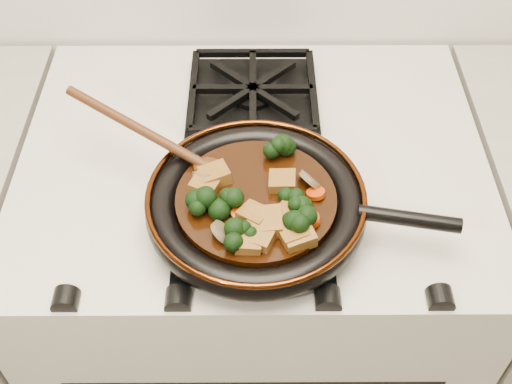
{
  "coord_description": "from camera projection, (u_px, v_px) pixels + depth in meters",
  "views": [
    {
      "loc": [
        0.0,
        0.95,
        1.64
      ],
      "look_at": [
        0.0,
        1.55,
        0.97
      ],
      "focal_mm": 45.0,
      "sensor_mm": 36.0,
      "label": 1
    }
  ],
  "objects": [
    {
      "name": "broccoli_floret_1",
      "position": [
        278.0,
        147.0,
        0.95
      ],
      "size": [
        0.09,
        0.09,
        0.07
      ],
      "primitive_type": null,
      "rotation": [
        0.04,
        0.17,
        0.96
      ],
      "color": "black",
      "rests_on": "braising_sauce"
    },
    {
      "name": "tofu_cube_2",
      "position": [
        293.0,
        234.0,
        0.85
      ],
      "size": [
        0.05,
        0.05,
        0.03
      ],
      "primitive_type": "cube",
      "rotation": [
        -0.09,
        0.09,
        1.93
      ],
      "color": "brown",
      "rests_on": "braising_sauce"
    },
    {
      "name": "broccoli_floret_0",
      "position": [
        293.0,
        205.0,
        0.88
      ],
      "size": [
        0.07,
        0.07,
        0.07
      ],
      "primitive_type": null,
      "rotation": [
        0.22,
        0.04,
        1.68
      ],
      "color": "black",
      "rests_on": "braising_sauce"
    },
    {
      "name": "broccoli_floret_5",
      "position": [
        229.0,
        205.0,
        0.88
      ],
      "size": [
        0.09,
        0.08,
        0.06
      ],
      "primitive_type": null,
      "rotation": [
        -0.04,
        0.06,
        2.3
      ],
      "color": "black",
      "rests_on": "braising_sauce"
    },
    {
      "name": "broccoli_floret_3",
      "position": [
        301.0,
        224.0,
        0.86
      ],
      "size": [
        0.08,
        0.08,
        0.07
      ],
      "primitive_type": null,
      "rotation": [
        0.16,
        -0.07,
        1.9
      ],
      "color": "black",
      "rests_on": "braising_sauce"
    },
    {
      "name": "burner_grate_front",
      "position": [
        253.0,
        215.0,
        0.94
      ],
      "size": [
        0.23,
        0.23,
        0.03
      ],
      "primitive_type": null,
      "color": "black",
      "rests_on": "stove"
    },
    {
      "name": "broccoli_floret_4",
      "position": [
        242.0,
        239.0,
        0.84
      ],
      "size": [
        0.06,
        0.06,
        0.06
      ],
      "primitive_type": null,
      "rotation": [
        -0.04,
        -0.05,
        1.48
      ],
      "color": "black",
      "rests_on": "braising_sauce"
    },
    {
      "name": "tofu_cube_3",
      "position": [
        283.0,
        182.0,
        0.91
      ],
      "size": [
        0.04,
        0.04,
        0.02
      ],
      "primitive_type": "cube",
      "rotation": [
        -0.02,
        0.09,
        3.08
      ],
      "color": "brown",
      "rests_on": "braising_sauce"
    },
    {
      "name": "tofu_cube_7",
      "position": [
        254.0,
        217.0,
        0.87
      ],
      "size": [
        0.05,
        0.05,
        0.03
      ],
      "primitive_type": "cube",
      "rotation": [
        0.1,
        0.07,
        2.53
      ],
      "color": "brown",
      "rests_on": "braising_sauce"
    },
    {
      "name": "stove",
      "position": [
        254.0,
        302.0,
        1.38
      ],
      "size": [
        0.76,
        0.6,
        0.9
      ],
      "primitive_type": "cube",
      "color": "beige",
      "rests_on": "ground"
    },
    {
      "name": "tofu_cube_6",
      "position": [
        267.0,
        223.0,
        0.86
      ],
      "size": [
        0.05,
        0.05,
        0.03
      ],
      "primitive_type": "cube",
      "rotation": [
        0.04,
        -0.1,
        0.03
      ],
      "color": "brown",
      "rests_on": "braising_sauce"
    },
    {
      "name": "skillet",
      "position": [
        258.0,
        204.0,
        0.92
      ],
      "size": [
        0.44,
        0.32,
        0.05
      ],
      "rotation": [
        0.0,
        0.0,
        -0.19
      ],
      "color": "black",
      "rests_on": "burner_grate_front"
    },
    {
      "name": "mushroom_slice_1",
      "position": [
        223.0,
        232.0,
        0.85
      ],
      "size": [
        0.04,
        0.04,
        0.03
      ],
      "primitive_type": "cylinder",
      "rotation": [
        0.86,
        0.0,
        1.92
      ],
      "color": "brown",
      "rests_on": "braising_sauce"
    },
    {
      "name": "mushroom_slice_0",
      "position": [
        205.0,
        176.0,
        0.92
      ],
      "size": [
        0.04,
        0.04,
        0.03
      ],
      "primitive_type": "cylinder",
      "rotation": [
        0.75,
        0.0,
        2.95
      ],
      "color": "brown",
      "rests_on": "braising_sauce"
    },
    {
      "name": "tofu_cube_9",
      "position": [
        298.0,
        235.0,
        0.85
      ],
      "size": [
        0.05,
        0.05,
        0.03
      ],
      "primitive_type": "cube",
      "rotation": [
        -0.1,
        -0.05,
        1.91
      ],
      "color": "brown",
      "rests_on": "braising_sauce"
    },
    {
      "name": "braising_sauce",
      "position": [
        256.0,
        202.0,
        0.91
      ],
      "size": [
        0.23,
        0.23,
        0.02
      ],
      "primitive_type": "cylinder",
      "color": "black",
      "rests_on": "skillet"
    },
    {
      "name": "carrot_coin_0",
      "position": [
        309.0,
        220.0,
        0.87
      ],
      "size": [
        0.03,
        0.03,
        0.02
      ],
      "primitive_type": "cylinder",
      "rotation": [
        0.05,
        -0.28,
        0.0
      ],
      "color": "#B53105",
      "rests_on": "braising_sauce"
    },
    {
      "name": "tofu_cube_8",
      "position": [
        258.0,
        236.0,
        0.85
      ],
      "size": [
        0.05,
        0.05,
        0.02
      ],
      "primitive_type": "cube",
      "rotation": [
        -0.02,
        -0.05,
        1.15
      ],
      "color": "brown",
      "rests_on": "braising_sauce"
    },
    {
      "name": "burner_grate_back",
      "position": [
        253.0,
        93.0,
        1.13
      ],
      "size": [
        0.23,
        0.23,
        0.03
      ],
      "primitive_type": null,
      "color": "black",
      "rests_on": "stove"
    },
    {
      "name": "carrot_coin_3",
      "position": [
        261.0,
        230.0,
        0.86
      ],
      "size": [
        0.03,
        0.03,
        0.01
      ],
      "primitive_type": "cylinder",
      "rotation": [
        -0.12,
        0.04,
        0.0
      ],
      "color": "#B53105",
      "rests_on": "braising_sauce"
    },
    {
      "name": "tofu_cube_4",
      "position": [
        248.0,
        242.0,
        0.84
      ],
      "size": [
        0.04,
        0.04,
        0.02
      ],
      "primitive_type": "cube",
      "rotation": [
        0.08,
        -0.04,
        1.55
      ],
      "color": "brown",
      "rests_on": "braising_sauce"
    },
    {
      "name": "carrot_coin_4",
      "position": [
        316.0,
        193.0,
        0.9
      ],
      "size": [
        0.03,
        0.03,
        0.02
      ],
      "primitive_type": "cylinder",
      "rotation": [
        -0.21,
        -0.14,
        0.0
      ],
      "color": "#B53105",
      "rests_on": "braising_sauce"
    },
    {
      "name": "broccoli_floret_2",
      "position": [
        200.0,
        202.0,
        0.88
      ],
      "size": [
        0.1,
        0.08,
        0.08
      ],
      "primitive_type": null,
      "rotation": [
        0.24,
        -0.22,
        2.33
      ],
      "color": "black",
      "rests_on": "braising_sauce"
    },
    {
      "name": "carrot_coin_2",
      "position": [
        240.0,
        213.0,
        0.88
      ],
      "size": [
        0.03,
        0.03,
        0.02
      ],
      "primitive_type": "cylinder",
      "rotation": [
        0.25,
        0.12,
        0.0
      ],
      "color": "#B53105",
      "rests_on": "braising_sauce"
    },
    {
      "name": "mushroom_slice_2",
      "position": [
        310.0,
        180.0,
        0.92
      ],
      "size": [
        0.05,
        0.05,
        0.04
      ],
      "primitive_type": "cylinder",
      "rotation": [
        0.93,
        0.0,
        2.19
      ],
      "color": "brown",
      "rests_on": "braising_sauce"
    },
    {
      "name": "wooden_spoon",
      "position": [
        169.0,
        145.0,
        0.94
      ],
      "size": [
        0.15,
        0.1,
        0.25
      ],
      "rotation": [
        0.0,
        0.0,
        2.67
      ],
      "color": "#46220F",
      "rests_on": "braising_sauce"
    },
    {
      "name": "tofu_cube_5",
      "position": [
        215.0,
        176.0,
        0.92
      ],
      "size": [
        0.05,
        0.05,
        0.03
      ],
      "primitive_type": "cube",
      "rotation": [
        -0.08,
        -0.08,
        0.39
      ],
      "color": "brown",
      "rests_on": "braising_sauce"
    },
    {
      "name": "tofu_cube_1",
      "position": [
        204.0,
        187.0,
        0.91
      ],
      "size": [
        0.05,
        0.04,
        0.03
      ],
      "primitive_type": "cube",
      "rotation": [
        0.06,
        -0.1,
        2.76
      ],
      "color": "brown",
      "rests_on": "braising_sauce"
    },
    {
      "name": "tofu_cube_0",
      "position": [
        288.0,
        217.0,
        0.87
      ],
      "size": [
        0.05,
        0.05,
        0.02
      ],
      "primitive_type": "cube",
      "rotation": [
        0.1,
        -0.04,
        2.58
      ],
      "color": "brown",
      "rests_on": "braising_sauce"
    },
    {
      "name": "carrot_coin_1",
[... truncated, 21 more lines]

